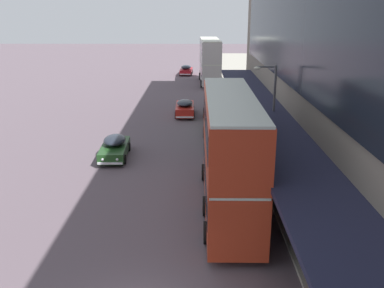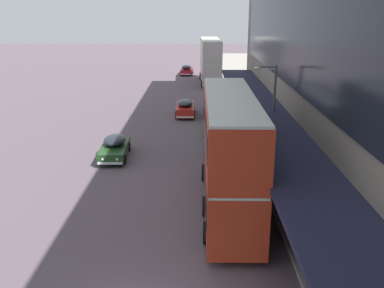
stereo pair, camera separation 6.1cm
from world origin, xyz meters
The scene contains 9 objects.
transit_bus_kerbside_front centered at (3.91, 48.54, 3.30)m, with size 2.96×10.23×6.11m.
transit_bus_kerbside_rear centered at (3.99, 24.97, 1.81)m, with size 2.90×10.54×3.14m.
transit_bus_kerbside_far centered at (3.67, 8.98, 3.23)m, with size 2.73×11.43×5.99m.
sedan_lead_mid centered at (-3.76, 17.04, 0.75)m, with size 2.02×4.72×1.54m.
sedan_trailing_near centered at (0.89, 29.56, 0.78)m, with size 1.92×4.77×1.57m.
sedan_trailing_mid centered at (0.42, 56.92, 0.76)m, with size 2.10×4.49×1.56m.
pedestrian_at_kerb centered at (7.05, 1.84, 1.18)m, with size 0.53×0.42×1.86m.
street_lamp centered at (6.90, 15.97, 3.94)m, with size 1.50×0.28×6.46m.
fire_hydrant centered at (6.30, 1.94, 0.49)m, with size 0.20×0.40×0.70m.
Camera 1 is at (1.95, -11.55, 10.03)m, focal length 40.00 mm.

